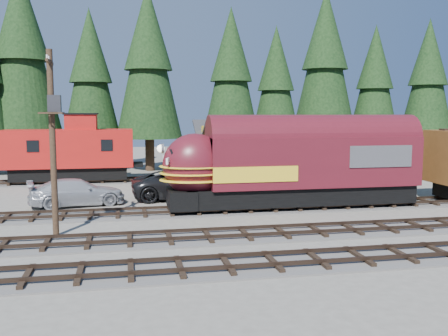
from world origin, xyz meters
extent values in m
plane|color=#6B665B|center=(0.00, 0.00, 0.00)|extent=(120.00, 120.00, 0.00)
cube|color=#4C4947|center=(-10.00, 18.00, 0.04)|extent=(32.00, 3.20, 0.08)
cube|color=#38281E|center=(-10.00, 17.28, 0.25)|extent=(32.00, 0.08, 0.16)
cube|color=#38281E|center=(-10.00, 18.72, 0.25)|extent=(32.00, 0.08, 0.16)
cube|color=yellow|center=(0.00, 10.50, 1.70)|extent=(12.00, 6.00, 3.40)
cube|color=gold|center=(0.00, 10.50, 4.12)|extent=(11.88, 3.30, 1.44)
cube|color=white|center=(-6.04, 9.50, 2.20)|extent=(0.06, 2.40, 0.60)
cone|color=black|center=(-21.02, 26.99, 11.64)|extent=(7.10, 7.10, 16.17)
cone|color=black|center=(-14.71, 26.84, 9.44)|extent=(5.76, 5.76, 13.11)
cone|color=black|center=(-9.11, 25.74, 10.75)|extent=(6.56, 6.56, 14.94)
cone|color=black|center=(-0.87, 25.38, 9.64)|extent=(5.88, 5.88, 13.40)
cone|color=black|center=(4.16, 26.40, 8.74)|extent=(5.34, 5.34, 12.15)
cone|color=black|center=(9.97, 27.38, 11.30)|extent=(6.89, 6.89, 15.70)
cone|color=black|center=(15.63, 26.83, 9.07)|extent=(5.54, 5.54, 12.61)
cone|color=black|center=(21.54, 25.96, 9.51)|extent=(5.80, 5.80, 13.22)
cube|color=black|center=(-1.12, 4.00, 0.87)|extent=(14.12, 2.53, 1.09)
cube|color=#55131D|center=(-0.33, 4.00, 2.91)|extent=(12.88, 2.97, 2.97)
ellipsoid|color=#55131D|center=(-7.56, 4.00, 2.81)|extent=(3.76, 2.91, 3.67)
cube|color=#38383A|center=(3.34, 4.00, 3.25)|extent=(3.96, 3.03, 1.29)
sphere|color=white|center=(-9.52, 4.00, 3.80)|extent=(0.44, 0.44, 0.44)
cube|color=black|center=(-16.03, 18.00, 0.84)|extent=(9.23, 2.38, 1.03)
cube|color=#B51613|center=(-16.03, 18.00, 2.89)|extent=(10.25, 2.97, 3.08)
cube|color=#B51613|center=(-15.01, 18.00, 5.05)|extent=(2.46, 2.26, 1.23)
cylinder|color=black|center=(-14.82, -0.14, 4.37)|extent=(0.29, 0.29, 8.74)
cube|color=#473321|center=(-14.82, -0.14, 8.15)|extent=(0.16, 2.14, 0.14)
cube|color=black|center=(-14.82, -0.14, 5.82)|extent=(1.09, 1.09, 0.08)
cube|color=#333338|center=(-14.68, -0.14, 6.26)|extent=(0.59, 0.50, 0.78)
imported|color=black|center=(-7.64, 8.92, 0.98)|extent=(7.14, 3.45, 1.96)
imported|color=#B6B8BE|center=(-14.54, 7.61, 0.85)|extent=(6.22, 3.51, 1.70)
camera|label=1|loc=(-11.48, -24.50, 5.89)|focal=40.00mm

